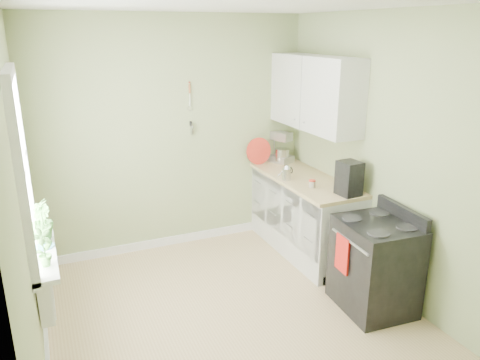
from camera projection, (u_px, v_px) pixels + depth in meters
name	position (u px, v px, depth m)	size (l,w,h in m)	color
floor	(236.00, 322.00, 4.24)	(3.20, 3.60, 0.02)	tan
ceiling	(235.00, 2.00, 3.40)	(3.20, 3.60, 0.02)	white
wall_back	(174.00, 136.00, 5.40)	(3.20, 0.02, 2.70)	#97A36F
wall_left	(20.00, 208.00, 3.20)	(0.02, 3.60, 2.70)	#97A36F
wall_right	(391.00, 158.00, 4.44)	(0.02, 3.60, 2.70)	#97A36F
base_cabinets	(304.00, 216.00, 5.47)	(0.60, 1.60, 0.87)	white
countertop	(305.00, 179.00, 5.33)	(0.64, 1.60, 0.04)	#D2B880
upper_cabinets	(314.00, 93.00, 5.17)	(0.35, 1.40, 0.80)	white
window	(21.00, 168.00, 3.41)	(0.06, 1.14, 1.44)	white
window_sill	(43.00, 250.00, 3.65)	(0.18, 1.14, 0.04)	white
radiator	(45.00, 291.00, 3.69)	(0.12, 0.50, 0.35)	white
wall_utensils	(191.00, 116.00, 5.38)	(0.02, 0.14, 0.58)	#D2B880
stove	(375.00, 265.00, 4.33)	(0.67, 0.74, 0.98)	black
stand_mixer	(279.00, 147.00, 5.93)	(0.32, 0.39, 0.43)	#B2B2B7
kettle	(286.00, 173.00, 5.21)	(0.17, 0.10, 0.17)	silver
coffee_maker	(349.00, 179.00, 4.72)	(0.22, 0.23, 0.35)	black
red_tray	(259.00, 151.00, 5.80)	(0.34, 0.34, 0.02)	red
jar	(312.00, 184.00, 4.98)	(0.07, 0.07, 0.08)	#A39883
plant_a	(43.00, 248.00, 3.30)	(0.15, 0.11, 0.29)	#417C31
plant_b	(41.00, 224.00, 3.68)	(0.17, 0.14, 0.31)	#417C31
plant_c	(41.00, 219.00, 3.76)	(0.18, 0.18, 0.33)	#417C31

